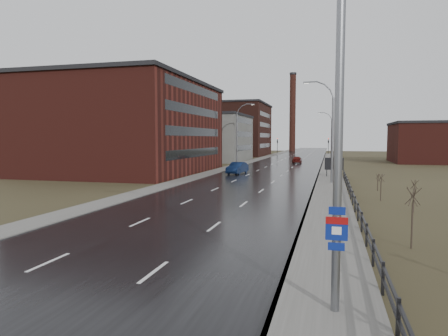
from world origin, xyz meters
The scene contains 24 objects.
ground centered at (0.00, 0.00, 0.00)m, with size 320.00×320.00×0.00m, color #2D2819.
road centered at (0.00, 60.00, 0.03)m, with size 14.00×300.00×0.06m, color black.
sidewalk_right centered at (8.60, 35.00, 0.09)m, with size 3.20×180.00×0.18m, color #595651.
curb_right centered at (7.08, 35.00, 0.09)m, with size 0.16×180.00×0.18m, color slate.
sidewalk_left centered at (-8.20, 60.00, 0.06)m, with size 2.40×260.00×0.12m, color #595651.
warehouse_near centered at (-20.99, 45.00, 6.76)m, with size 22.44×28.56×13.50m.
warehouse_mid centered at (-17.99, 78.00, 5.26)m, with size 16.32×20.40×10.50m.
warehouse_far centered at (-22.99, 108.00, 7.76)m, with size 26.52×24.48×15.50m.
building_right centered at (30.30, 82.00, 4.26)m, with size 18.36×16.32×8.50m.
smokestack centered at (-6.00, 150.00, 15.50)m, with size 2.70×2.70×30.70m.
streetlight_main centered at (8.47, 2.00, 6.06)m, with size 3.91×0.29×12.11m.
streetlight_right_mid centered at (8.50, 36.00, 5.84)m, with size 3.36×0.28×11.35m.
streetlight_left centered at (-7.70, 62.00, 5.84)m, with size 3.36×0.28×11.35m.
streetlight_right_far centered at (8.50, 90.00, 5.84)m, with size 3.36×0.28×11.35m.
guardrail centered at (10.30, 18.31, 0.71)m, with size 0.10×53.05×1.10m.
shrub_c centered at (12.26, 10.18, 1.51)m, with size 0.67×0.70×2.83m.
shrub_d centered at (14.16, 19.95, 1.19)m, with size 0.53×0.56×2.23m.
shrub_e centered at (12.60, 24.80, 1.16)m, with size 0.52×0.55×2.19m.
shrub_f centered at (13.06, 31.24, 0.87)m, with size 0.40×0.42×1.63m.
billboard centered at (9.10, 43.22, 1.75)m, with size 2.34×0.17×2.61m.
traffic_light_left centered at (-8.00, 120.00, 4.60)m, with size 0.58×2.73×5.30m.
traffic_light_right centered at (8.00, 120.00, 4.60)m, with size 0.58×2.73×5.30m.
car_near centered at (-4.08, 45.48, 0.82)m, with size 1.74×5.00×1.65m, color #0C1B3F.
car_far centered at (2.15, 72.26, 0.73)m, with size 1.73×4.31×1.47m, color #54100E.
Camera 1 is at (8.59, -9.39, 5.03)m, focal length 32.00 mm.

